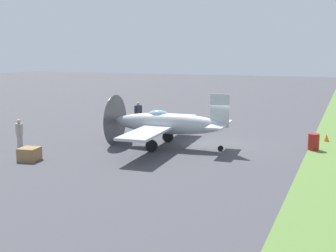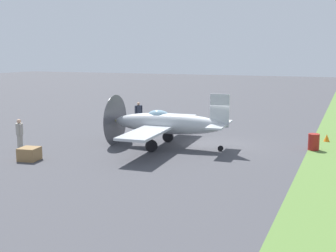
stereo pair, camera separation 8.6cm
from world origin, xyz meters
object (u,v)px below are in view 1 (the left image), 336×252
(runway_marker_cone, at_px, (326,138))
(supply_crate, at_px, (29,154))
(ground_crew_mechanic, at_px, (19,134))
(fuel_drum, at_px, (314,142))
(ground_crew_chief, at_px, (138,113))
(airplane_lead, at_px, (166,123))

(runway_marker_cone, bearing_deg, supply_crate, 128.70)
(ground_crew_mechanic, height_order, fuel_drum, ground_crew_mechanic)
(fuel_drum, distance_m, runway_marker_cone, 2.81)
(ground_crew_mechanic, xyz_separation_m, supply_crate, (-1.57, -1.96, -0.59))
(ground_crew_chief, distance_m, fuel_drum, 13.00)
(ground_crew_mechanic, distance_m, supply_crate, 2.58)
(ground_crew_mechanic, xyz_separation_m, runway_marker_cone, (9.10, -15.27, -0.69))
(supply_crate, xyz_separation_m, runway_marker_cone, (10.66, -13.31, -0.10))
(supply_crate, bearing_deg, ground_crew_mechanic, 51.33)
(airplane_lead, xyz_separation_m, runway_marker_cone, (5.23, -8.30, -1.14))
(airplane_lead, xyz_separation_m, fuel_drum, (2.48, -7.76, -0.91))
(ground_crew_mechanic, bearing_deg, fuel_drum, 54.52)
(supply_crate, distance_m, runway_marker_cone, 17.05)
(supply_crate, bearing_deg, airplane_lead, -42.67)
(ground_crew_mechanic, xyz_separation_m, fuel_drum, (6.34, -14.73, -0.46))
(airplane_lead, relative_size, ground_crew_chief, 5.27)
(airplane_lead, distance_m, supply_crate, 7.46)
(fuel_drum, distance_m, supply_crate, 15.02)
(airplane_lead, height_order, fuel_drum, airplane_lead)
(ground_crew_mechanic, relative_size, runway_marker_cone, 3.93)
(ground_crew_chief, xyz_separation_m, runway_marker_cone, (-0.80, -13.03, -0.69))
(ground_crew_mechanic, relative_size, supply_crate, 1.92)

